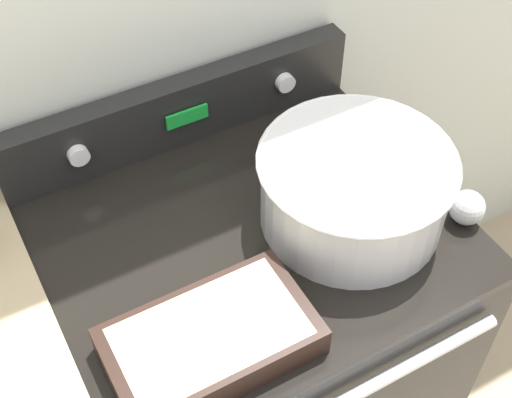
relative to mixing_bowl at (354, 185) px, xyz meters
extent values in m
cube|color=black|center=(-0.18, 0.06, -0.57)|extent=(0.75, 0.64, 0.94)
cube|color=black|center=(-0.18, 0.06, -0.09)|extent=(0.75, 0.64, 0.02)
cylinder|color=silver|center=(-0.18, -0.28, -0.16)|extent=(0.62, 0.02, 0.02)
cube|color=black|center=(-0.18, 0.36, -0.01)|extent=(0.75, 0.05, 0.14)
cylinder|color=white|center=(-0.41, 0.32, -0.01)|extent=(0.04, 0.02, 0.04)
cylinder|color=white|center=(0.05, 0.32, -0.01)|extent=(0.04, 0.02, 0.04)
cube|color=green|center=(-0.18, 0.32, -0.01)|extent=(0.09, 0.01, 0.03)
cylinder|color=silver|center=(0.00, 0.00, -0.01)|extent=(0.34, 0.34, 0.15)
torus|color=silver|center=(0.00, 0.00, 0.06)|extent=(0.36, 0.36, 0.01)
cylinder|color=beige|center=(0.00, 0.00, 0.05)|extent=(0.31, 0.31, 0.02)
cube|color=black|center=(-0.36, -0.13, -0.06)|extent=(0.33, 0.19, 0.06)
cube|color=beige|center=(-0.36, -0.13, -0.04)|extent=(0.29, 0.17, 0.03)
cylinder|color=#B7B7B7|center=(0.18, 0.04, -0.08)|extent=(0.01, 0.29, 0.01)
sphere|color=#B7B7B7|center=(0.18, -0.11, -0.05)|extent=(0.07, 0.07, 0.07)
camera|label=1|loc=(-0.58, -0.69, 0.92)|focal=50.00mm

